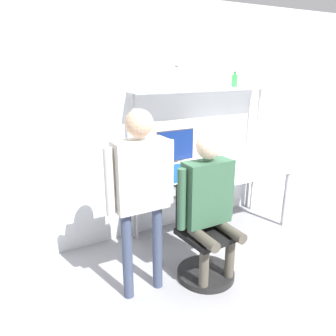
# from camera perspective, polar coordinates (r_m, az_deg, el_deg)

# --- Properties ---
(ground_plane) EXTENTS (12.00, 12.00, 0.00)m
(ground_plane) POSITION_cam_1_polar(r_m,az_deg,el_deg) (3.95, 11.10, -13.11)
(ground_plane) COLOR gray
(wall_back) EXTENTS (8.00, 0.06, 2.70)m
(wall_back) POSITION_cam_1_polar(r_m,az_deg,el_deg) (4.13, 4.65, 8.55)
(wall_back) COLOR silver
(wall_back) RESTS_ON ground_plane
(desk) EXTENTS (1.92, 0.80, 0.76)m
(desk) POSITION_cam_1_polar(r_m,az_deg,el_deg) (3.95, 7.83, -1.77)
(desk) COLOR white
(desk) RESTS_ON ground_plane
(shelf_unit) EXTENTS (1.82, 0.28, 1.73)m
(shelf_unit) POSITION_cam_1_polar(r_m,az_deg,el_deg) (3.96, 6.16, 10.29)
(shelf_unit) COLOR white
(shelf_unit) RESTS_ON ground_plane
(monitor) EXTENTS (0.49, 0.22, 0.51)m
(monitor) POSITION_cam_1_polar(r_m,az_deg,el_deg) (3.86, 1.32, 3.34)
(monitor) COLOR #333338
(monitor) RESTS_ON desk
(laptop) EXTENTS (0.29, 0.24, 0.24)m
(laptop) POSITION_cam_1_polar(r_m,az_deg,el_deg) (3.50, 2.46, -1.87)
(laptop) COLOR silver
(laptop) RESTS_ON desk
(cell_phone) EXTENTS (0.07, 0.15, 0.01)m
(cell_phone) POSITION_cam_1_polar(r_m,az_deg,el_deg) (3.59, 5.88, -2.50)
(cell_phone) COLOR black
(cell_phone) RESTS_ON desk
(office_chair) EXTENTS (0.56, 0.56, 0.94)m
(office_chair) POSITION_cam_1_polar(r_m,az_deg,el_deg) (3.29, 6.26, -13.73)
(office_chair) COLOR black
(office_chair) RESTS_ON ground_plane
(person_seated) EXTENTS (0.62, 0.47, 1.43)m
(person_seated) POSITION_cam_1_polar(r_m,az_deg,el_deg) (3.01, 7.13, -4.93)
(person_seated) COLOR #4C473D
(person_seated) RESTS_ON ground_plane
(person_standing) EXTENTS (0.62, 0.23, 1.67)m
(person_standing) POSITION_cam_1_polar(r_m,az_deg,el_deg) (2.71, -4.76, -2.37)
(person_standing) COLOR #38425B
(person_standing) RESTS_ON ground_plane
(bottle_clear) EXTENTS (0.09, 0.09, 0.25)m
(bottle_clear) POSITION_cam_1_polar(r_m,az_deg,el_deg) (3.73, 1.50, 15.20)
(bottle_clear) COLOR silver
(bottle_clear) RESTS_ON shelf_unit
(bottle_green) EXTENTS (0.07, 0.07, 0.18)m
(bottle_green) POSITION_cam_1_polar(r_m,az_deg,el_deg) (4.21, 11.52, 14.73)
(bottle_green) COLOR #2D8C3F
(bottle_green) RESTS_ON shelf_unit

